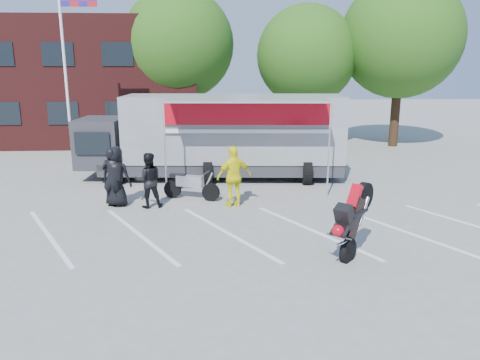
{
  "coord_description": "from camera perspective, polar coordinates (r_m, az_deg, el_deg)",
  "views": [
    {
      "loc": [
        -0.12,
        -11.14,
        4.5
      ],
      "look_at": [
        0.61,
        1.74,
        1.3
      ],
      "focal_mm": 35.0,
      "sensor_mm": 36.0,
      "label": 1
    }
  ],
  "objects": [
    {
      "name": "tree_left",
      "position": [
        27.22,
        -7.49,
        16.07
      ],
      "size": [
        6.12,
        6.12,
        8.64
      ],
      "color": "#382314",
      "rests_on": "ground"
    },
    {
      "name": "spectator_leather_b",
      "position": [
        15.57,
        -15.26,
        0.31
      ],
      "size": [
        0.8,
        0.63,
        1.93
      ],
      "primitive_type": "imported",
      "rotation": [
        0.0,
        0.0,
        2.88
      ],
      "color": "black",
      "rests_on": "ground"
    },
    {
      "name": "transporter_truck",
      "position": [
        19.06,
        -2.23,
        0.27
      ],
      "size": [
        10.73,
        5.7,
        3.32
      ],
      "primitive_type": null,
      "rotation": [
        0.0,
        0.0,
        -0.07
      ],
      "color": "gray",
      "rests_on": "ground"
    },
    {
      "name": "tree_right",
      "position": [
        27.6,
        19.05,
        16.07
      ],
      "size": [
        6.46,
        6.46,
        9.12
      ],
      "color": "#382314",
      "rests_on": "ground"
    },
    {
      "name": "parking_bay_lines",
      "position": [
        12.94,
        -2.52,
        -6.4
      ],
      "size": [
        18.09,
        13.33,
        0.01
      ],
      "primitive_type": "cube",
      "rotation": [
        0.0,
        0.0,
        0.52
      ],
      "color": "white",
      "rests_on": "ground"
    },
    {
      "name": "flagpole",
      "position": [
        22.01,
        -20.06,
        14.57
      ],
      "size": [
        1.61,
        0.12,
        8.0
      ],
      "color": "white",
      "rests_on": "ground"
    },
    {
      "name": "parked_motorcycle",
      "position": [
        16.13,
        -5.91,
        -2.34
      ],
      "size": [
        2.16,
        1.32,
        1.07
      ],
      "primitive_type": null,
      "rotation": [
        0.0,
        0.0,
        1.23
      ],
      "color": "#B1B2B6",
      "rests_on": "ground"
    },
    {
      "name": "spectator_hivis",
      "position": [
        15.02,
        -0.73,
        0.43
      ],
      "size": [
        1.26,
        0.85,
        1.99
      ],
      "primitive_type": "imported",
      "rotation": [
        0.0,
        0.0,
        3.48
      ],
      "color": "#FFFA0D",
      "rests_on": "ground"
    },
    {
      "name": "stunt_bike_rider",
      "position": [
        11.96,
        14.3,
        -8.63
      ],
      "size": [
        1.73,
        1.78,
        1.98
      ],
      "primitive_type": null,
      "rotation": [
        0.0,
        0.0,
        -0.75
      ],
      "color": "black",
      "rests_on": "ground"
    },
    {
      "name": "spectator_leather_c",
      "position": [
        15.23,
        -11.11,
        -0.04
      ],
      "size": [
        0.99,
        0.84,
        1.79
      ],
      "primitive_type": "imported",
      "rotation": [
        0.0,
        0.0,
        3.34
      ],
      "color": "black",
      "rests_on": "ground"
    },
    {
      "name": "spectator_leather_a",
      "position": [
        15.61,
        -14.88,
        0.43
      ],
      "size": [
        1.08,
        0.83,
        1.96
      ],
      "primitive_type": "imported",
      "rotation": [
        0.0,
        0.0,
        2.91
      ],
      "color": "black",
      "rests_on": "ground"
    },
    {
      "name": "tree_mid",
      "position": [
        26.64,
        8.11,
        14.76
      ],
      "size": [
        5.44,
        5.44,
        7.68
      ],
      "color": "#382314",
      "rests_on": "ground"
    },
    {
      "name": "ground",
      "position": [
        12.01,
        -2.45,
        -8.08
      ],
      "size": [
        100.0,
        100.0,
        0.0
      ],
      "primitive_type": "plane",
      "color": "gray",
      "rests_on": "ground"
    },
    {
      "name": "office_building",
      "position": [
        30.78,
        -22.4,
        11.06
      ],
      "size": [
        18.0,
        8.0,
        7.0
      ],
      "primitive_type": "cube",
      "color": "#4C1918",
      "rests_on": "ground"
    }
  ]
}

